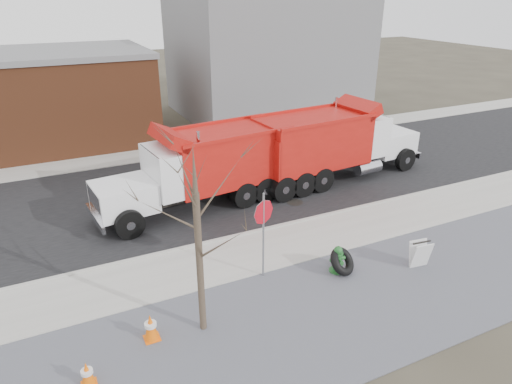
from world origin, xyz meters
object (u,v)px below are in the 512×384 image
sandwich_board (420,254)px  dump_truck_red_b (205,165)px  fire_hydrant (338,260)px  truck_tire (342,261)px  stop_sign (263,221)px  dump_truck_red_a (332,141)px

sandwich_board → dump_truck_red_b: 8.90m
fire_hydrant → dump_truck_red_b: (-2.08, 6.55, 1.37)m
sandwich_board → dump_truck_red_b: dump_truck_red_b is taller
truck_tire → stop_sign: 2.97m
truck_tire → stop_sign: size_ratio=0.42×
sandwich_board → dump_truck_red_a: (1.78, 7.75, 1.35)m
dump_truck_red_a → truck_tire: bearing=-126.4°
stop_sign → dump_truck_red_b: size_ratio=0.34×
fire_hydrant → stop_sign: 2.85m
stop_sign → sandwich_board: 5.34m
fire_hydrant → stop_sign: stop_sign is taller
truck_tire → dump_truck_red_a: dump_truck_red_a is taller
dump_truck_red_b → sandwich_board: bearing=115.3°
truck_tire → stop_sign: stop_sign is taller
fire_hydrant → dump_truck_red_b: dump_truck_red_b is taller
truck_tire → dump_truck_red_a: size_ratio=0.13×
stop_sign → dump_truck_red_a: (6.61, 6.02, -0.12)m
sandwich_board → stop_sign: bearing=167.2°
truck_tire → sandwich_board: bearing=-18.4°
fire_hydrant → sandwich_board: 2.73m
fire_hydrant → sandwich_board: sandwich_board is taller
truck_tire → dump_truck_red_b: size_ratio=0.14×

